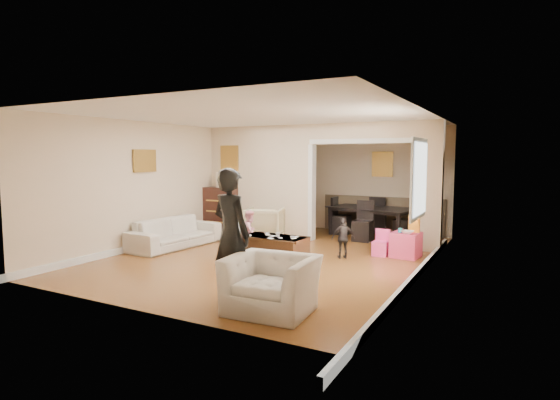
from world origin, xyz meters
The scene contains 27 objects.
floor centered at (0.00, 0.00, 0.00)m, with size 7.00×7.00×0.00m, color #985827.
partition_left centered at (-1.38, 1.80, 1.30)m, with size 2.75×0.18×2.60m, color beige.
partition_right centered at (2.48, 1.80, 1.30)m, with size 0.55×0.18×2.60m, color beige.
partition_header centered at (1.10, 1.80, 2.42)m, with size 2.22×0.18×0.35m, color beige.
window_pane centered at (2.73, -0.40, 1.55)m, with size 0.03×0.95×1.10m, color white.
framed_art_partition centered at (-2.20, 1.70, 1.85)m, with size 0.45×0.03×0.55m, color brown.
framed_art_sofa_wall centered at (-2.71, -0.60, 1.80)m, with size 0.03×0.55×0.40m, color brown.
framed_art_alcove centered at (1.10, 3.44, 1.70)m, with size 0.45×0.03×0.55m, color brown.
sofa centered at (-2.24, -0.27, 0.30)m, with size 2.06×0.80×0.60m, color beige.
armchair_back centered at (-0.94, 1.23, 0.37)m, with size 0.80×0.82×0.75m, color tan.
armchair_front centered at (1.45, -2.74, 0.34)m, with size 1.04×0.91×0.67m, color beige.
dresser centered at (-2.38, 1.55, 0.57)m, with size 0.83×0.47×1.14m, color #33130F.
table_lamp centered at (-2.38, 1.55, 1.32)m, with size 0.22×0.22×0.36m, color #FBE9CC.
potted_plant centered at (-2.18, 1.55, 1.29)m, with size 0.27×0.24×0.30m, color #4F7D37.
coffee_table centered at (0.18, -0.36, 0.22)m, with size 1.18×0.59×0.44m, color #352011.
coffee_cup centered at (0.28, -0.41, 0.48)m, with size 0.09×0.09×0.08m, color beige.
play_table centered at (2.24, 1.03, 0.23)m, with size 0.49×0.49×0.47m, color #EA3D6F.
cereal_box centered at (2.36, 1.13, 0.62)m, with size 0.20×0.07×0.30m, color yellow.
cyan_cup centered at (2.14, 0.98, 0.51)m, with size 0.08×0.08×0.08m, color #27AFC4.
toy_block centered at (2.12, 1.15, 0.49)m, with size 0.08×0.06×0.05m, color red.
play_bowl centered at (2.29, 0.91, 0.50)m, with size 0.23×0.23×0.06m, color silver.
dining_table centered at (1.03, 2.85, 0.35)m, with size 1.97×1.10×0.69m, color black.
adult_person centered at (0.73, -2.54, 0.87)m, with size 0.63×0.42×1.74m, color black.
child_kneel_a centered at (-0.67, -0.51, 0.47)m, with size 0.45×0.30×0.93m, color white.
child_kneel_b centered at (-0.52, -0.06, 0.42)m, with size 0.41×0.32×0.85m, color pink.
child_toddler centered at (1.23, 0.39, 0.38)m, with size 0.44×0.19×0.76m, color black.
craft_papers centered at (0.21, -0.36, 0.44)m, with size 0.98×0.54×0.00m.
Camera 1 is at (4.07, -7.40, 1.89)m, focal length 28.78 mm.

